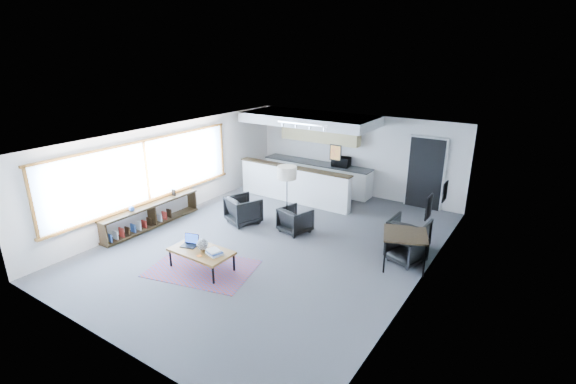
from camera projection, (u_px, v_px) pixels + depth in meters
The scene contains 21 objects.
room at pixel (275, 193), 9.84m from camera, with size 7.02×9.02×2.62m.
window at pixel (146, 173), 10.88m from camera, with size 0.10×5.95×1.66m.
console at pixel (151, 216), 11.05m from camera, with size 0.35×3.00×0.80m.
kitchenette at pixel (310, 152), 13.37m from camera, with size 4.20×1.96×2.60m.
doorway at pixel (425, 173), 12.21m from camera, with size 1.10×0.12×2.15m.
track_light at pixel (302, 125), 11.48m from camera, with size 1.60×0.07×0.15m.
wall_art_lower at pixel (429, 207), 8.27m from camera, with size 0.03×0.38×0.48m.
wall_art_upper at pixel (445, 192), 9.32m from camera, with size 0.03×0.34×0.44m.
kilim_rug at pixel (203, 269), 9.05m from camera, with size 2.49×1.98×0.01m.
coffee_table at pixel (201, 252), 8.92m from camera, with size 1.38×0.76×0.45m.
laptop at pixel (190, 242), 9.12m from camera, with size 0.40×0.35×0.24m.
ceramic_pot at pixel (202, 244), 8.89m from camera, with size 0.25×0.25×0.25m.
book_stack at pixel (214, 252), 8.72m from camera, with size 0.40×0.36×0.10m.
coaster at pixel (199, 256), 8.65m from camera, with size 0.12×0.12×0.01m.
armchair_left at pixel (243, 209), 11.32m from camera, with size 0.80×0.75×0.82m, color black.
armchair_right at pixel (295, 219), 10.75m from camera, with size 0.71×0.66×0.73m, color black.
floor_lamp at pixel (287, 175), 10.54m from camera, with size 0.51×0.51×1.73m.
dining_table at pixel (405, 237), 8.96m from camera, with size 1.17×1.17×0.77m.
dining_chair_near at pixel (406, 250), 9.23m from camera, with size 0.58×0.54×0.59m, color black.
dining_chair_far at pixel (409, 235), 9.80m from camera, with size 0.71×0.67×0.73m, color black.
microwave at pixel (341, 161), 13.34m from camera, with size 0.56×0.31×0.38m, color black.
Camera 1 is at (5.37, -7.59, 4.54)m, focal length 26.00 mm.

